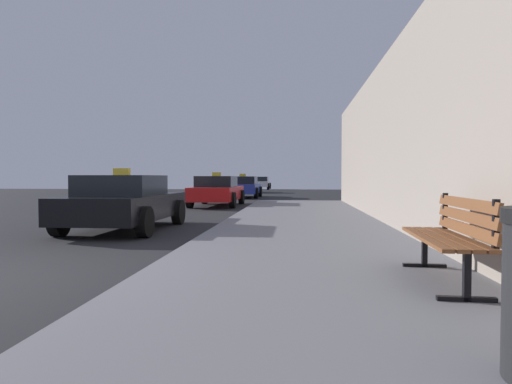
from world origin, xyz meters
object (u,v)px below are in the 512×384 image
at_px(bench, 452,232).
at_px(car_silver, 246,184).
at_px(car_blue, 243,187).
at_px(car_white, 260,183).
at_px(car_black, 125,202).
at_px(car_red, 217,191).

xyz_separation_m(bench, car_silver, (-5.63, 31.02, -0.02)).
bearing_deg(bench, car_silver, 102.54).
distance_m(bench, car_silver, 31.52).
height_order(bench, car_blue, car_blue).
distance_m(car_blue, car_white, 18.75).
relative_size(bench, car_blue, 0.40).
height_order(car_black, car_red, same).
bearing_deg(car_white, car_blue, -88.56).
height_order(car_red, car_silver, car_red).
bearing_deg(car_silver, car_black, -89.85).
xyz_separation_m(car_red, car_white, (-0.33, 26.69, -0.00)).
relative_size(car_red, car_blue, 1.02).
xyz_separation_m(bench, car_blue, (-4.81, 22.00, -0.01)).
relative_size(bench, car_red, 0.39).
height_order(car_blue, car_white, car_blue).
distance_m(car_black, car_blue, 16.71).
relative_size(bench, car_white, 0.39).
xyz_separation_m(car_blue, car_white, (-0.47, 18.74, -0.00)).
bearing_deg(car_silver, car_red, -87.70).
bearing_deg(car_white, bench, -82.61).
bearing_deg(bench, car_red, 111.65).
bearing_deg(car_white, car_red, -89.29).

